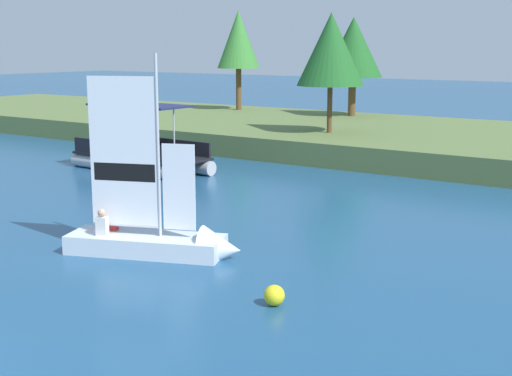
{
  "coord_description": "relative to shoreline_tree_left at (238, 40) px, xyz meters",
  "views": [
    {
      "loc": [
        10.07,
        -4.64,
        5.17
      ],
      "look_at": [
        -0.95,
        11.58,
        1.2
      ],
      "focal_mm": 49.69,
      "sensor_mm": 36.0,
      "label": 1
    }
  ],
  "objects": [
    {
      "name": "channel_buoy",
      "position": [
        19.49,
        -26.03,
        -5.27
      ],
      "size": [
        0.43,
        0.43,
        0.43
      ],
      "primitive_type": "sphere",
      "color": "yellow",
      "rests_on": "ground"
    },
    {
      "name": "shore_bank",
      "position": [
        16.73,
        -4.22,
        -4.96
      ],
      "size": [
        80.0,
        13.96,
        1.05
      ],
      "primitive_type": "cube",
      "color": "#5B703D",
      "rests_on": "ground"
    },
    {
      "name": "pontoon_boat",
      "position": [
        6.42,
        -16.0,
        -4.83
      ],
      "size": [
        6.42,
        2.41,
        2.78
      ],
      "rotation": [
        0.0,
        0.0,
        -0.04
      ],
      "color": "#B2B2B7",
      "rests_on": "ground"
    },
    {
      "name": "shoreline_tree_centre",
      "position": [
        10.71,
        -7.52,
        -0.52
      ],
      "size": [
        3.19,
        3.19,
        5.63
      ],
      "color": "brown",
      "rests_on": "shore_bank"
    },
    {
      "name": "shoreline_tree_left",
      "position": [
        0.0,
        0.0,
        0.0
      ],
      "size": [
        2.72,
        2.72,
        6.29
      ],
      "color": "brown",
      "rests_on": "shore_bank"
    },
    {
      "name": "shoreline_tree_midleft",
      "position": [
        7.88,
        0.48,
        -0.46
      ],
      "size": [
        3.45,
        3.45,
        5.73
      ],
      "color": "brown",
      "rests_on": "shore_bank"
    },
    {
      "name": "sailboat",
      "position": [
        15.38,
        -24.56,
        -5.07
      ],
      "size": [
        4.59,
        2.71,
        5.32
      ],
      "rotation": [
        0.0,
        0.0,
        0.37
      ],
      "color": "silver",
      "rests_on": "ground"
    }
  ]
}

